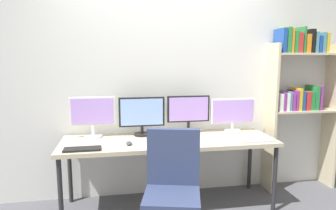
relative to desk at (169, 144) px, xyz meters
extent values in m
cube|color=silver|center=(0.00, 0.42, 0.61)|extent=(4.58, 0.10, 2.60)
cube|color=tan|center=(0.00, 0.00, 0.03)|extent=(2.18, 0.68, 0.04)
cylinder|color=#262628|center=(-1.04, -0.29, -0.34)|extent=(0.04, 0.04, 0.70)
cylinder|color=#262628|center=(1.04, -0.29, -0.34)|extent=(0.04, 0.04, 0.70)
cylinder|color=#262628|center=(-1.04, 0.29, -0.34)|extent=(0.04, 0.04, 0.70)
cylinder|color=#262628|center=(1.04, 0.29, -0.34)|extent=(0.04, 0.04, 0.70)
cube|color=beige|center=(1.24, 0.23, 0.18)|extent=(0.03, 0.28, 1.74)
cube|color=beige|center=(2.04, 0.23, 0.18)|extent=(0.03, 0.28, 1.74)
cube|color=beige|center=(1.64, 0.23, 0.27)|extent=(0.76, 0.28, 0.02)
cube|color=beige|center=(1.64, 0.23, 0.92)|extent=(0.76, 0.28, 0.02)
cube|color=white|center=(1.32, 0.23, 0.38)|extent=(0.05, 0.22, 0.20)
cube|color=#8C338C|center=(1.36, 0.23, 0.39)|extent=(0.03, 0.22, 0.22)
cube|color=white|center=(1.40, 0.22, 0.38)|extent=(0.04, 0.22, 0.20)
cube|color=teal|center=(1.44, 0.23, 0.39)|extent=(0.02, 0.22, 0.22)
cube|color=#8C338C|center=(1.48, 0.23, 0.38)|extent=(0.04, 0.22, 0.20)
cube|color=#8C338C|center=(1.52, 0.23, 0.39)|extent=(0.02, 0.22, 0.23)
cube|color=gold|center=(1.55, 0.23, 0.41)|extent=(0.04, 0.22, 0.26)
cube|color=#1E4799|center=(1.60, 0.23, 0.39)|extent=(0.03, 0.22, 0.22)
cube|color=red|center=(1.66, 0.23, 0.39)|extent=(0.05, 0.22, 0.22)
cube|color=#287F3D|center=(1.71, 0.23, 0.39)|extent=(0.05, 0.22, 0.22)
cube|color=#287F3D|center=(1.76, 0.22, 0.42)|extent=(0.04, 0.22, 0.28)
cube|color=#8C338C|center=(1.81, 0.22, 0.42)|extent=(0.03, 0.22, 0.28)
cube|color=#1E4799|center=(1.31, 0.23, 1.07)|extent=(0.05, 0.22, 0.27)
cube|color=#287F3D|center=(1.37, 0.23, 1.08)|extent=(0.05, 0.22, 0.28)
cube|color=orange|center=(1.41, 0.23, 1.07)|extent=(0.03, 0.22, 0.26)
cube|color=#287F3D|center=(1.45, 0.23, 1.05)|extent=(0.04, 0.22, 0.24)
cube|color=red|center=(1.51, 0.23, 1.05)|extent=(0.06, 0.22, 0.22)
cube|color=#287F3D|center=(1.56, 0.23, 1.08)|extent=(0.02, 0.22, 0.29)
cube|color=orange|center=(1.61, 0.23, 1.04)|extent=(0.05, 0.22, 0.21)
cube|color=black|center=(1.66, 0.24, 1.07)|extent=(0.05, 0.22, 0.26)
cube|color=teal|center=(1.71, 0.23, 1.05)|extent=(0.03, 0.22, 0.23)
cube|color=#1E4799|center=(1.75, 0.22, 1.03)|extent=(0.03, 0.22, 0.19)
cube|color=teal|center=(1.80, 0.23, 1.05)|extent=(0.04, 0.22, 0.23)
cube|color=gold|center=(1.84, 0.23, 1.05)|extent=(0.04, 0.22, 0.22)
cube|color=navy|center=(-0.11, -0.76, -0.22)|extent=(0.53, 0.53, 0.08)
cube|color=navy|center=(-0.06, -0.57, 0.06)|extent=(0.44, 0.17, 0.48)
cylinder|color=silver|center=(-0.77, 0.21, 0.06)|extent=(0.18, 0.18, 0.02)
cylinder|color=silver|center=(-0.77, 0.21, 0.13)|extent=(0.03, 0.03, 0.12)
cube|color=silver|center=(-0.77, 0.21, 0.33)|extent=(0.47, 0.03, 0.30)
cube|color=#B28CE5|center=(-0.77, 0.20, 0.33)|extent=(0.43, 0.01, 0.27)
cylinder|color=black|center=(-0.26, 0.21, 0.06)|extent=(0.18, 0.18, 0.02)
cylinder|color=black|center=(-0.26, 0.21, 0.11)|extent=(0.03, 0.03, 0.08)
cube|color=black|center=(-0.26, 0.21, 0.31)|extent=(0.49, 0.03, 0.32)
cube|color=#8CB2F2|center=(-0.26, 0.20, 0.31)|extent=(0.45, 0.01, 0.28)
cylinder|color=black|center=(0.26, 0.21, 0.06)|extent=(0.18, 0.18, 0.02)
cylinder|color=black|center=(0.26, 0.21, 0.13)|extent=(0.03, 0.03, 0.11)
cube|color=black|center=(0.26, 0.21, 0.33)|extent=(0.47, 0.03, 0.29)
cube|color=#B28CE5|center=(0.26, 0.20, 0.33)|extent=(0.43, 0.01, 0.26)
cylinder|color=silver|center=(0.77, 0.21, 0.06)|extent=(0.18, 0.18, 0.02)
cylinder|color=silver|center=(0.77, 0.21, 0.11)|extent=(0.03, 0.03, 0.08)
cube|color=silver|center=(0.77, 0.21, 0.29)|extent=(0.52, 0.03, 0.28)
cube|color=#B28CE5|center=(0.77, 0.20, 0.29)|extent=(0.48, 0.01, 0.25)
cube|color=black|center=(-0.84, -0.23, 0.06)|extent=(0.33, 0.13, 0.02)
cube|color=silver|center=(0.00, -0.23, 0.06)|extent=(0.38, 0.13, 0.02)
cube|color=silver|center=(0.84, -0.23, 0.06)|extent=(0.39, 0.13, 0.02)
ellipsoid|color=#38383D|center=(-0.41, -0.13, 0.07)|extent=(0.06, 0.10, 0.03)
camera|label=1|loc=(-0.52, -2.96, 0.88)|focal=32.18mm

